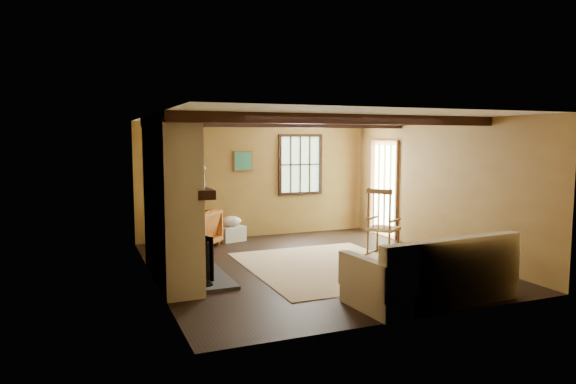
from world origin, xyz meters
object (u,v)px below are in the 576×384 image
sofa (433,277)px  armchair (196,229)px  fireplace (172,205)px  rocking_chair (382,227)px  laundry_basket (231,234)px

sofa → armchair: 4.87m
fireplace → rocking_chair: size_ratio=2.00×
armchair → fireplace: bearing=20.7°
rocking_chair → armchair: bearing=23.7°
fireplace → armchair: fireplace is taller
rocking_chair → armchair: size_ratio=1.54×
laundry_basket → armchair: armchair is taller
rocking_chair → sofa: bearing=127.8°
sofa → laundry_basket: sofa is taller
rocking_chair → laundry_basket: 3.10m
rocking_chair → sofa: 2.64m
sofa → laundry_basket: bearing=101.1°
fireplace → sofa: bearing=-38.4°
rocking_chair → sofa: rocking_chair is taller
rocking_chair → armchair: (-2.94, 1.89, -0.15)m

